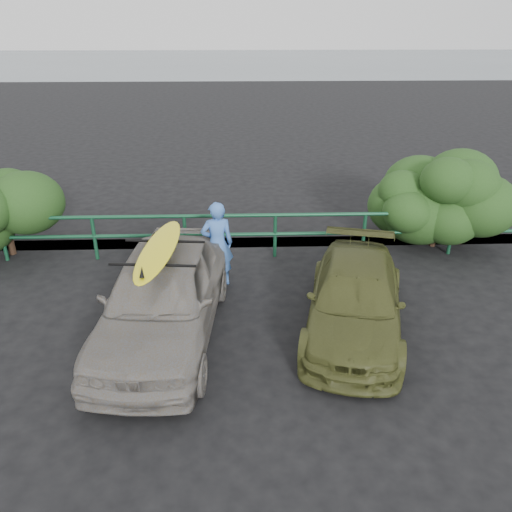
{
  "coord_description": "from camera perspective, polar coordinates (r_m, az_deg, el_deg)",
  "views": [
    {
      "loc": [
        0.22,
        -5.23,
        4.9
      ],
      "look_at": [
        0.49,
        2.64,
        1.14
      ],
      "focal_mm": 35.0,
      "sensor_mm": 36.0,
      "label": 1
    }
  ],
  "objects": [
    {
      "name": "guardrail",
      "position": [
        11.13,
        -2.96,
        2.32
      ],
      "size": [
        14.0,
        0.08,
        1.04
      ],
      "primitive_type": null,
      "color": "#13442A",
      "rests_on": "ground"
    },
    {
      "name": "sedan",
      "position": [
        8.4,
        -10.57,
        -4.45
      ],
      "size": [
        2.18,
        4.61,
        1.52
      ],
      "primitive_type": "imported",
      "rotation": [
        0.0,
        0.0,
        -0.09
      ],
      "color": "slate",
      "rests_on": "ground"
    },
    {
      "name": "shrub_left",
      "position": [
        12.35,
        -25.96,
        5.04
      ],
      "size": [
        3.2,
        2.4,
        2.22
      ],
      "primitive_type": null,
      "color": "#244619",
      "rests_on": "ground"
    },
    {
      "name": "olive_vehicle",
      "position": [
        8.7,
        11.26,
        -4.87
      ],
      "size": [
        2.48,
        4.17,
        1.13
      ],
      "primitive_type": "imported",
      "rotation": [
        0.0,
        0.0,
        -0.25
      ],
      "color": "#444820",
      "rests_on": "ground"
    },
    {
      "name": "shrub_right",
      "position": [
        12.37,
        20.96,
        5.47
      ],
      "size": [
        3.2,
        2.4,
        2.01
      ],
      "primitive_type": null,
      "color": "#244619",
      "rests_on": "ground"
    },
    {
      "name": "man",
      "position": [
        9.86,
        -4.46,
        1.37
      ],
      "size": [
        0.7,
        0.52,
        1.75
      ],
      "primitive_type": "imported",
      "rotation": [
        0.0,
        0.0,
        3.31
      ],
      "color": "#3F6EBE",
      "rests_on": "ground"
    },
    {
      "name": "ocean",
      "position": [
        65.41,
        -2.31,
        21.22
      ],
      "size": [
        200.0,
        200.0,
        0.0
      ],
      "primitive_type": "plane",
      "color": "slate",
      "rests_on": "ground"
    },
    {
      "name": "ground",
      "position": [
        7.17,
        -3.38,
        -17.64
      ],
      "size": [
        80.0,
        80.0,
        0.0
      ],
      "primitive_type": "plane",
      "color": "black"
    },
    {
      "name": "surfboard",
      "position": [
        8.02,
        -11.05,
        0.77
      ],
      "size": [
        0.71,
        2.46,
        0.07
      ],
      "primitive_type": "ellipsoid",
      "rotation": [
        0.0,
        0.0,
        -0.09
      ],
      "color": "yellow",
      "rests_on": "roof_rack"
    },
    {
      "name": "roof_rack",
      "position": [
        8.05,
        -11.02,
        0.39
      ],
      "size": [
        1.41,
        1.04,
        0.04
      ],
      "primitive_type": null,
      "rotation": [
        0.0,
        0.0,
        -0.09
      ],
      "color": "black",
      "rests_on": "sedan"
    }
  ]
}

